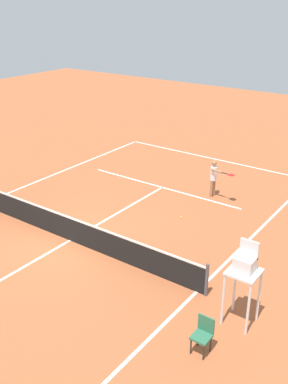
{
  "coord_description": "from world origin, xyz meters",
  "views": [
    {
      "loc": [
        -10.33,
        9.79,
        8.05
      ],
      "look_at": [
        -0.69,
        -3.58,
        0.8
      ],
      "focal_mm": 41.81,
      "sensor_mm": 36.0,
      "label": 1
    }
  ],
  "objects_px": {
    "courtside_chair_near": "(203,333)",
    "player_serving": "(214,176)",
    "tennis_ball": "(181,217)",
    "umpire_chair": "(244,271)"
  },
  "relations": [
    {
      "from": "player_serving",
      "to": "tennis_ball",
      "type": "xyz_separation_m",
      "value": [
        0.05,
        2.59,
        -0.94
      ]
    },
    {
      "from": "player_serving",
      "to": "courtside_chair_near",
      "type": "xyz_separation_m",
      "value": [
        -4.14,
        8.47,
        -0.44
      ]
    },
    {
      "from": "umpire_chair",
      "to": "courtside_chair_near",
      "type": "xyz_separation_m",
      "value": [
        0.28,
        1.56,
        -1.07
      ]
    },
    {
      "from": "tennis_ball",
      "to": "courtside_chair_near",
      "type": "height_order",
      "value": "courtside_chair_near"
    },
    {
      "from": "player_serving",
      "to": "umpire_chair",
      "type": "distance_m",
      "value": 8.22
    },
    {
      "from": "player_serving",
      "to": "courtside_chair_near",
      "type": "relative_size",
      "value": 1.73
    },
    {
      "from": "courtside_chair_near",
      "to": "player_serving",
      "type": "bearing_deg",
      "value": -63.96
    },
    {
      "from": "umpire_chair",
      "to": "tennis_ball",
      "type": "bearing_deg",
      "value": -44.04
    },
    {
      "from": "player_serving",
      "to": "tennis_ball",
      "type": "bearing_deg",
      "value": 4.28
    },
    {
      "from": "player_serving",
      "to": "courtside_chair_near",
      "type": "bearing_deg",
      "value": 31.32
    }
  ]
}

